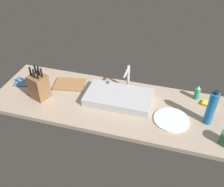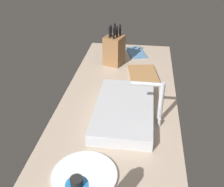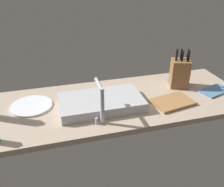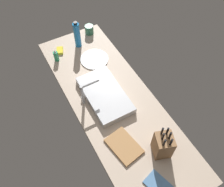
# 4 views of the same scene
# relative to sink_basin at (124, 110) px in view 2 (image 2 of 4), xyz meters

# --- Properties ---
(countertop_slab) EXTENTS (1.88, 0.65, 0.04)m
(countertop_slab) POSITION_rel_sink_basin_xyz_m (-0.06, -0.04, -0.05)
(countertop_slab) COLOR tan
(countertop_slab) RESTS_ON ground
(sink_basin) EXTENTS (0.52, 0.30, 0.06)m
(sink_basin) POSITION_rel_sink_basin_xyz_m (0.00, 0.00, 0.00)
(sink_basin) COLOR #B7BABF
(sink_basin) RESTS_ON countertop_slab
(faucet) EXTENTS (0.06, 0.16, 0.22)m
(faucet) POSITION_rel_sink_basin_xyz_m (0.03, 0.16, 0.11)
(faucet) COLOR #B7BABF
(faucet) RESTS_ON countertop_slab
(knife_block) EXTENTS (0.16, 0.15, 0.28)m
(knife_block) POSITION_rel_sink_basin_xyz_m (-0.62, -0.13, 0.07)
(knife_block) COLOR brown
(knife_block) RESTS_ON countertop_slab
(cutting_board) EXTENTS (0.29, 0.22, 0.02)m
(cutting_board) POSITION_rel_sink_basin_xyz_m (-0.46, 0.08, -0.02)
(cutting_board) COLOR #9E7042
(cutting_board) RESTS_ON countertop_slab
(dinner_plate) EXTENTS (0.26, 0.26, 0.01)m
(dinner_plate) POSITION_rel_sink_basin_xyz_m (0.43, -0.11, -0.02)
(dinner_plate) COLOR white
(dinner_plate) RESTS_ON countertop_slab
(dish_towel) EXTENTS (0.25, 0.18, 0.01)m
(dish_towel) POSITION_rel_sink_basin_xyz_m (-0.83, 0.02, -0.02)
(dish_towel) COLOR teal
(dish_towel) RESTS_ON countertop_slab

